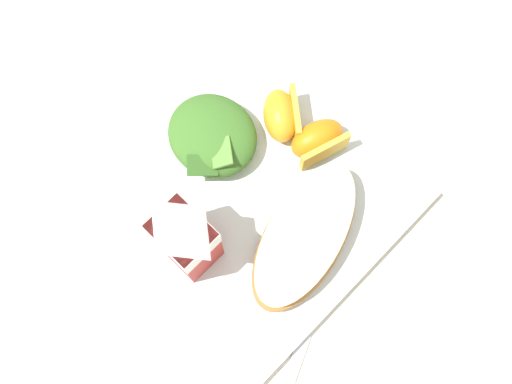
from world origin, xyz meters
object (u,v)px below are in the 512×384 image
(milk_carton, at_px, (184,237))
(orange_wedge_front, at_px, (318,140))
(cheesy_pizza_bread, at_px, (308,232))
(orange_wedge_middle, at_px, (282,116))
(white_plate, at_px, (256,197))
(green_salad_pile, at_px, (212,136))

(milk_carton, bearing_deg, orange_wedge_front, -95.30)
(cheesy_pizza_bread, bearing_deg, milk_carton, 50.89)
(orange_wedge_front, bearing_deg, orange_wedge_middle, 7.84)
(white_plate, bearing_deg, orange_wedge_middle, -64.02)
(green_salad_pile, xyz_separation_m, milk_carton, (-0.07, 0.10, 0.04))
(orange_wedge_middle, bearing_deg, green_salad_pile, 61.83)
(milk_carton, relative_size, orange_wedge_middle, 1.59)
(cheesy_pizza_bread, distance_m, orange_wedge_middle, 0.13)
(white_plate, height_order, green_salad_pile, green_salad_pile)
(milk_carton, xyz_separation_m, orange_wedge_middle, (0.03, -0.17, -0.04))
(cheesy_pizza_bread, bearing_deg, orange_wedge_front, -52.78)
(green_salad_pile, bearing_deg, orange_wedge_middle, -118.17)
(white_plate, height_order, orange_wedge_front, orange_wedge_front)
(green_salad_pile, distance_m, milk_carton, 0.13)
(orange_wedge_front, height_order, orange_wedge_middle, same)
(green_salad_pile, height_order, orange_wedge_front, green_salad_pile)
(green_salad_pile, height_order, milk_carton, milk_carton)
(cheesy_pizza_bread, relative_size, green_salad_pile, 1.85)
(cheesy_pizza_bread, height_order, orange_wedge_front, orange_wedge_front)
(green_salad_pile, xyz_separation_m, orange_wedge_middle, (-0.04, -0.07, -0.00))
(orange_wedge_middle, bearing_deg, cheesy_pizza_bread, 145.70)
(cheesy_pizza_bread, distance_m, green_salad_pile, 0.14)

